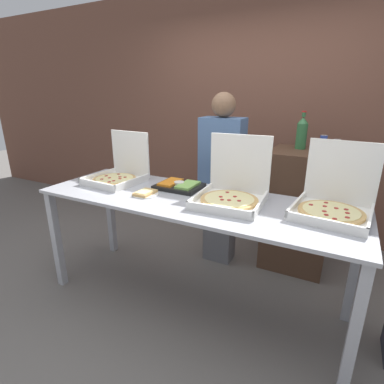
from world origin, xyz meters
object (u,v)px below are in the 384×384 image
object	(u,v)px
paper_plate_front_right	(145,193)
person_guest_cap	(221,178)
pizza_box_near_right	(119,173)
soda_can_colored	(323,142)
pizza_box_far_left	(334,202)
veggie_tray	(179,185)
soda_bottle	(302,133)
soda_can_silver	(336,147)
pizza_box_near_left	(232,191)

from	to	relation	value
paper_plate_front_right	person_guest_cap	world-z (taller)	person_guest_cap
pizza_box_near_right	soda_can_colored	xyz separation A→B (m)	(1.54, 1.11, 0.23)
pizza_box_far_left	veggie_tray	bearing A→B (deg)	-174.23
soda_bottle	soda_can_silver	bearing A→B (deg)	-19.27
pizza_box_far_left	paper_plate_front_right	xyz separation A→B (m)	(-1.30, -0.26, -0.07)
pizza_box_near_right	pizza_box_far_left	world-z (taller)	pizza_box_far_left
pizza_box_far_left	soda_bottle	world-z (taller)	soda_bottle
pizza_box_near_right	pizza_box_near_left	size ratio (longest dim) A/B	0.92
pizza_box_near_left	pizza_box_far_left	xyz separation A→B (m)	(0.66, 0.09, -0.00)
paper_plate_front_right	person_guest_cap	xyz separation A→B (m)	(0.30, 0.81, -0.05)
paper_plate_front_right	soda_can_silver	distance (m)	1.67
soda_can_silver	soda_can_colored	world-z (taller)	same
pizza_box_far_left	pizza_box_near_left	bearing A→B (deg)	-166.36
pizza_box_near_right	soda_bottle	bearing A→B (deg)	39.65
pizza_box_near_right	soda_can_colored	bearing A→B (deg)	39.23
pizza_box_near_left	person_guest_cap	size ratio (longest dim) A/B	0.30
person_guest_cap	veggie_tray	bearing A→B (deg)	74.78
pizza_box_far_left	soda_can_colored	bearing A→B (deg)	105.74
soda_bottle	person_guest_cap	world-z (taller)	person_guest_cap
paper_plate_front_right	soda_bottle	bearing A→B (deg)	51.68
paper_plate_front_right	veggie_tray	bearing A→B (deg)	60.52
veggie_tray	soda_bottle	world-z (taller)	soda_bottle
soda_bottle	paper_plate_front_right	bearing A→B (deg)	-128.32
veggie_tray	soda_can_colored	world-z (taller)	soda_can_colored
pizza_box_near_left	paper_plate_front_right	distance (m)	0.66
pizza_box_far_left	person_guest_cap	xyz separation A→B (m)	(-1.00, 0.56, -0.11)
pizza_box_near_left	soda_bottle	size ratio (longest dim) A/B	1.46
pizza_box_near_right	soda_bottle	world-z (taller)	soda_bottle
pizza_box_near_right	pizza_box_near_left	distance (m)	1.06
soda_bottle	person_guest_cap	bearing A→B (deg)	-149.95
pizza_box_near_left	soda_can_colored	xyz separation A→B (m)	(0.48, 1.13, 0.22)
pizza_box_near_right	veggie_tray	world-z (taller)	pizza_box_near_right
paper_plate_front_right	soda_can_colored	distance (m)	1.74
soda_can_silver	soda_can_colored	bearing A→B (deg)	118.14
soda_bottle	person_guest_cap	xyz separation A→B (m)	(-0.64, -0.37, -0.43)
pizza_box_near_left	paper_plate_front_right	size ratio (longest dim) A/B	2.46
pizza_box_far_left	person_guest_cap	bearing A→B (deg)	156.92
soda_can_colored	soda_can_silver	bearing A→B (deg)	-61.86
pizza_box_near_right	paper_plate_front_right	world-z (taller)	pizza_box_near_right
soda_bottle	soda_can_colored	size ratio (longest dim) A/B	2.77
pizza_box_near_left	veggie_tray	size ratio (longest dim) A/B	1.39
soda_can_silver	pizza_box_near_right	bearing A→B (deg)	-152.08
soda_can_silver	person_guest_cap	bearing A→B (deg)	-164.50
soda_can_silver	soda_can_colored	size ratio (longest dim) A/B	1.00
soda_can_colored	veggie_tray	bearing A→B (deg)	-133.12
pizza_box_near_right	soda_can_colored	distance (m)	1.91
pizza_box_far_left	veggie_tray	xyz separation A→B (m)	(-1.15, 0.01, -0.06)
pizza_box_far_left	soda_can_silver	world-z (taller)	pizza_box_far_left
paper_plate_front_right	soda_bottle	distance (m)	1.55
pizza_box_near_right	soda_bottle	distance (m)	1.71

